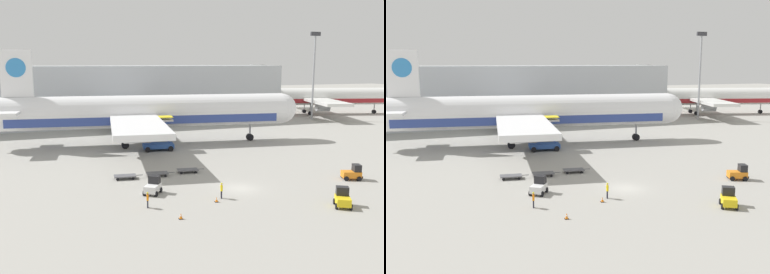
{
  "view_description": "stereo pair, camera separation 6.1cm",
  "coord_description": "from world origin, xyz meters",
  "views": [
    {
      "loc": [
        -21.77,
        -44.52,
        14.87
      ],
      "look_at": [
        -1.17,
        13.9,
        4.0
      ],
      "focal_mm": 40.0,
      "sensor_mm": 36.0,
      "label": 1
    },
    {
      "loc": [
        -21.72,
        -44.55,
        14.87
      ],
      "look_at": [
        -1.17,
        13.9,
        4.0
      ],
      "focal_mm": 40.0,
      "sensor_mm": 36.0,
      "label": 2
    }
  ],
  "objects": [
    {
      "name": "traffic_cone_near",
      "position": [
        -4.58,
        -3.77,
        0.27
      ],
      "size": [
        0.4,
        0.4,
        0.56
      ],
      "color": "black",
      "rests_on": "ground_plane"
    },
    {
      "name": "baggage_dolly_lead",
      "position": [
        -12.15,
        8.68,
        0.39
      ],
      "size": [
        3.77,
        1.83,
        0.48
      ],
      "rotation": [
        0.0,
        0.0,
        -0.12
      ],
      "color": "#56565B",
      "rests_on": "ground_plane"
    },
    {
      "name": "terminal_building",
      "position": [
        -8.13,
        61.42,
        6.99
      ],
      "size": [
        90.0,
        18.2,
        14.0
      ],
      "color": "#B2B7BC",
      "rests_on": "ground_plane"
    },
    {
      "name": "traffic_cone_far",
      "position": [
        -9.78,
        -7.32,
        0.29
      ],
      "size": [
        0.4,
        0.4,
        0.6
      ],
      "color": "black",
      "rests_on": "ground_plane"
    },
    {
      "name": "baggage_tug_far",
      "position": [
        7.27,
        -9.44,
        0.88
      ],
      "size": [
        2.53,
        2.82,
        2.0
      ],
      "rotation": [
        0.0,
        0.0,
        1.04
      ],
      "color": "yellow",
      "rests_on": "ground_plane"
    },
    {
      "name": "ground_crew_near",
      "position": [
        -12.03,
        -3.12,
        0.99
      ],
      "size": [
        0.29,
        0.56,
        1.69
      ],
      "rotation": [
        0.0,
        0.0,
        1.36
      ],
      "color": "black",
      "rests_on": "ground_plane"
    },
    {
      "name": "light_mast",
      "position": [
        45.52,
        50.9,
        13.09
      ],
      "size": [
        2.8,
        0.5,
        22.53
      ],
      "color": "#9EA0A5",
      "rests_on": "ground_plane"
    },
    {
      "name": "ground_plane",
      "position": [
        0.0,
        0.0,
        0.0
      ],
      "size": [
        400.0,
        400.0,
        0.0
      ],
      "primitive_type": "plane",
      "color": "#9E9B93"
    },
    {
      "name": "airplane_distant",
      "position": [
        53.48,
        59.9,
        4.9
      ],
      "size": [
        47.65,
        40.61,
        14.26
      ],
      "rotation": [
        0.0,
        0.0,
        -0.27
      ],
      "color": "white",
      "rests_on": "ground_plane"
    },
    {
      "name": "airplane_main",
      "position": [
        -4.67,
        31.0,
        5.84
      ],
      "size": [
        57.89,
        48.64,
        17.0
      ],
      "rotation": [
        0.0,
        0.0,
        -0.14
      ],
      "color": "white",
      "rests_on": "ground_plane"
    },
    {
      "name": "baggage_dolly_third",
      "position": [
        -3.49,
        9.01,
        0.39
      ],
      "size": [
        3.77,
        1.83,
        0.48
      ],
      "rotation": [
        0.0,
        0.0,
        -0.12
      ],
      "color": "#56565B",
      "rests_on": "ground_plane"
    },
    {
      "name": "scissor_lift_loader",
      "position": [
        -3.37,
        25.09,
        2.18
      ],
      "size": [
        5.56,
        3.98,
        5.78
      ],
      "rotation": [
        0.0,
        0.0,
        -0.14
      ],
      "color": "#284C99",
      "rests_on": "ground_plane"
    },
    {
      "name": "ground_crew_far",
      "position": [
        -3.6,
        -2.79,
        1.06
      ],
      "size": [
        0.3,
        0.56,
        1.79
      ],
      "rotation": [
        0.0,
        0.0,
        4.46
      ],
      "color": "black",
      "rests_on": "ground_plane"
    },
    {
      "name": "baggage_tug_mid",
      "position": [
        -10.28,
        1.44,
        0.88
      ],
      "size": [
        2.59,
        2.81,
        2.0
      ],
      "rotation": [
        0.0,
        0.0,
        0.98
      ],
      "color": "silver",
      "rests_on": "ground_plane"
    },
    {
      "name": "baggage_dolly_second",
      "position": [
        -7.86,
        8.62,
        0.39
      ],
      "size": [
        3.77,
        1.83,
        0.48
      ],
      "rotation": [
        0.0,
        0.0,
        -0.12
      ],
      "color": "#56565B",
      "rests_on": "ground_plane"
    },
    {
      "name": "baggage_tug_foreground",
      "position": [
        15.32,
        -1.3,
        0.88
      ],
      "size": [
        2.78,
        2.33,
        2.0
      ],
      "rotation": [
        0.0,
        0.0,
        -0.37
      ],
      "color": "orange",
      "rests_on": "ground_plane"
    }
  ]
}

